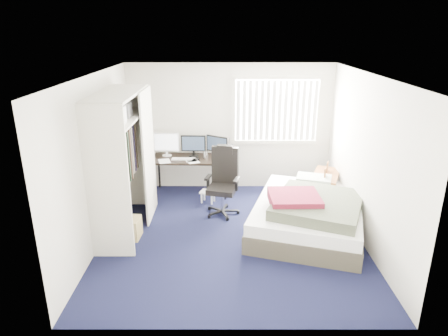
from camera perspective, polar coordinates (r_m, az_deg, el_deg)
ground at (r=6.43m, az=1.06°, el=-9.59°), size 4.20×4.20×0.00m
room_shell at (r=5.85m, az=1.15°, el=3.47°), size 4.20×4.20×4.20m
window_assembly at (r=7.88m, az=7.49°, el=8.13°), size 1.72×0.09×1.32m
closet at (r=6.34m, az=-14.20°, el=2.65°), size 0.64×1.84×2.22m
desk at (r=7.77m, az=-4.77°, el=1.73°), size 1.52×0.75×1.20m
office_chair at (r=7.01m, az=-0.11°, el=-2.87°), size 0.68×0.68×1.20m
footstool at (r=7.51m, az=-2.31°, el=-3.70°), size 0.33×0.29×0.22m
nightstand at (r=7.54m, az=14.33°, el=-1.30°), size 0.71×0.97×0.78m
bed at (r=6.61m, az=12.03°, el=-6.27°), size 2.22×2.59×0.72m
pine_box at (r=6.48m, az=-13.83°, el=-8.30°), size 0.46×0.35×0.33m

